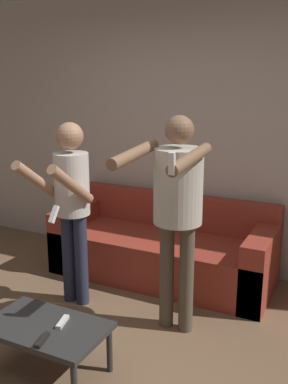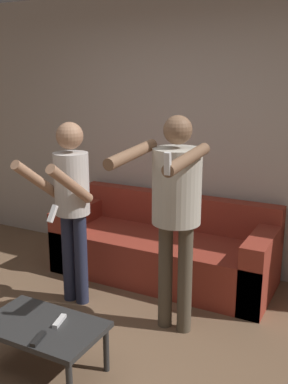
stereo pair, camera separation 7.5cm
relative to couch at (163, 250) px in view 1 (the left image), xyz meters
name	(u,v)px [view 1 (the left image)]	position (x,y,z in m)	size (l,w,h in m)	color
wall_back	(188,133)	(0.05, 0.45, 1.08)	(6.40, 0.06, 2.70)	beige
couch	(163,250)	(0.00, 0.00, 0.00)	(2.10, 0.82, 0.76)	#9E3828
person_standing_left	(71,197)	(-0.47, -0.83, 0.68)	(0.41, 0.65, 1.55)	#282D47
person_standing_right	(177,198)	(0.47, -0.83, 0.78)	(0.48, 0.80, 1.65)	brown
coffee_table	(46,331)	(-0.07, -1.70, 0.04)	(0.79, 0.48, 0.36)	#2D2D2D
remote_near	(42,340)	(0.03, -1.86, 0.10)	(0.07, 0.15, 0.02)	black
remote_far	(63,322)	(0.01, -1.64, 0.10)	(0.07, 0.15, 0.02)	white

